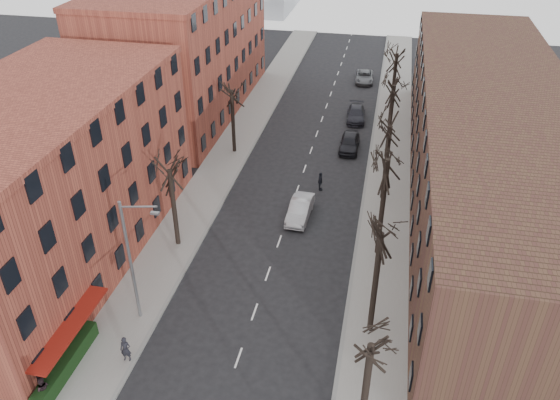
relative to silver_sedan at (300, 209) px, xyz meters
The scene contains 22 objects.
sidewalk_left 14.47m from the silver_sedan, 128.50° to the left, with size 4.00×90.00×0.15m, color gray.
sidewalk_right 13.32m from the silver_sedan, 58.25° to the left, with size 4.00×90.00×0.15m, color gray.
building_left_near 19.79m from the silver_sedan, 152.93° to the right, with size 12.00×26.00×12.00m, color brown.
building_left_far 27.21m from the silver_sedan, 129.93° to the left, with size 12.00×28.00×14.00m, color brown.
building_right 16.81m from the silver_sedan, 22.83° to the left, with size 12.00×50.00×10.00m, color #4A3122.
awning_left 20.53m from the silver_sedan, 120.46° to the right, with size 1.20×7.00×0.15m, color maroon.
hedge 21.44m from the silver_sedan, 119.33° to the right, with size 0.80×6.00×1.00m, color black.
tree_right_b 13.44m from the silver_sedan, 60.55° to the right, with size 5.20×5.20×10.80m, color black, non-canonical shape.
tree_right_c 7.60m from the silver_sedan, 29.19° to the right, with size 5.20×5.20×11.60m, color black, non-canonical shape.
tree_right_d 7.92m from the silver_sedan, 33.16° to the left, with size 5.20×5.20×10.00m, color black, non-canonical shape.
tree_right_e 13.99m from the silver_sedan, 61.81° to the left, with size 5.20×5.20×10.80m, color black, non-canonical shape.
tree_right_f 21.37m from the silver_sedan, 72.00° to the left, with size 5.20×5.20×11.60m, color black, non-canonical shape.
tree_left_a 10.34m from the silver_sedan, 146.52° to the right, with size 5.20×5.20×9.50m, color black, non-canonical shape.
tree_left_b 13.45m from the silver_sedan, 129.82° to the left, with size 5.20×5.20×9.50m, color black, non-canonical shape.
streetlight 16.42m from the silver_sedan, 120.39° to the right, with size 2.45×0.22×9.03m.
silver_sedan is the anchor object (origin of this frame).
parked_car_near 13.60m from the silver_sedan, 78.12° to the left, with size 1.91×4.75×1.62m, color black.
parked_car_mid 21.08m from the silver_sedan, 82.37° to the left, with size 2.01×4.95×1.44m, color #212129.
parked_car_far 33.75m from the silver_sedan, 85.24° to the left, with size 2.27×4.91×1.37m, color slate.
pedestrian_a 18.81m from the silver_sedan, 113.17° to the right, with size 0.64×0.42×1.75m, color black.
pedestrian_b 23.38m from the silver_sedan, 116.96° to the right, with size 0.84×0.66×1.73m, color black.
pedestrian_crossing 4.82m from the silver_sedan, 77.94° to the left, with size 1.04×0.43×1.77m, color black.
Camera 1 is at (7.09, -13.71, 25.64)m, focal length 35.00 mm.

